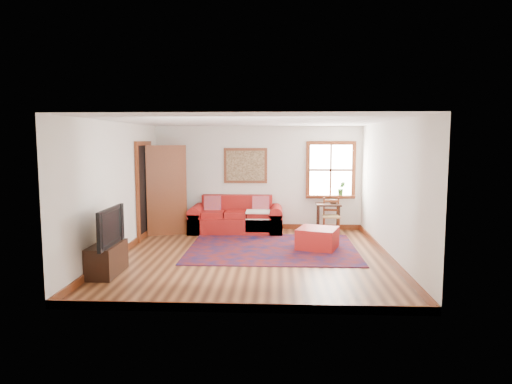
{
  "coord_description": "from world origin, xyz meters",
  "views": [
    {
      "loc": [
        0.46,
        -8.27,
        2.17
      ],
      "look_at": [
        0.05,
        0.6,
        1.15
      ],
      "focal_mm": 32.0,
      "sensor_mm": 36.0,
      "label": 1
    }
  ],
  "objects_px": {
    "side_table": "(328,209)",
    "ladder_back_chair": "(331,215)",
    "red_leather_sofa": "(237,220)",
    "red_ottoman": "(317,238)",
    "media_cabinet": "(107,259)"
  },
  "relations": [
    {
      "from": "red_leather_sofa",
      "to": "red_ottoman",
      "type": "distance_m",
      "value": 2.4
    },
    {
      "from": "red_leather_sofa",
      "to": "media_cabinet",
      "type": "xyz_separation_m",
      "value": [
        -1.79,
        -3.51,
        -0.03
      ]
    },
    {
      "from": "red_leather_sofa",
      "to": "ladder_back_chair",
      "type": "distance_m",
      "value": 2.22
    },
    {
      "from": "ladder_back_chair",
      "to": "media_cabinet",
      "type": "relative_size",
      "value": 0.93
    },
    {
      "from": "red_leather_sofa",
      "to": "red_ottoman",
      "type": "bearing_deg",
      "value": -42.55
    },
    {
      "from": "side_table",
      "to": "ladder_back_chair",
      "type": "bearing_deg",
      "value": -69.67
    },
    {
      "from": "red_ottoman",
      "to": "side_table",
      "type": "xyz_separation_m",
      "value": [
        0.39,
        1.63,
        0.35
      ]
    },
    {
      "from": "media_cabinet",
      "to": "side_table",
      "type": "bearing_deg",
      "value": 41.77
    },
    {
      "from": "red_ottoman",
      "to": "side_table",
      "type": "height_order",
      "value": "side_table"
    },
    {
      "from": "red_leather_sofa",
      "to": "media_cabinet",
      "type": "height_order",
      "value": "red_leather_sofa"
    },
    {
      "from": "red_leather_sofa",
      "to": "red_ottoman",
      "type": "xyz_separation_m",
      "value": [
        1.77,
        -1.62,
        -0.07
      ]
    },
    {
      "from": "side_table",
      "to": "red_ottoman",
      "type": "bearing_deg",
      "value": -103.36
    },
    {
      "from": "red_leather_sofa",
      "to": "ladder_back_chair",
      "type": "height_order",
      "value": "red_leather_sofa"
    },
    {
      "from": "side_table",
      "to": "media_cabinet",
      "type": "relative_size",
      "value": 0.76
    },
    {
      "from": "media_cabinet",
      "to": "ladder_back_chair",
      "type": "bearing_deg",
      "value": 40.18
    }
  ]
}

